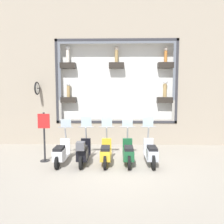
{
  "coord_description": "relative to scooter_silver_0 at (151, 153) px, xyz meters",
  "views": [
    {
      "loc": [
        -7.35,
        -0.04,
        2.66
      ],
      "look_at": [
        1.89,
        0.18,
        1.79
      ],
      "focal_mm": 35.0,
      "sensor_mm": 36.0,
      "label": 1
    }
  ],
  "objects": [
    {
      "name": "ground_plane",
      "position": [
        -0.45,
        1.27,
        -0.44
      ],
      "size": [
        120.0,
        120.0,
        0.0
      ],
      "primitive_type": "plane",
      "color": "gray"
    },
    {
      "name": "building_facade",
      "position": [
        3.16,
        1.27,
        4.79
      ],
      "size": [
        1.24,
        36.0,
        10.21
      ],
      "color": "gray",
      "rests_on": "ground_plane"
    },
    {
      "name": "scooter_silver_0",
      "position": [
        0.0,
        0.0,
        0.0
      ],
      "size": [
        1.8,
        0.6,
        1.66
      ],
      "color": "black",
      "rests_on": "ground_plane"
    },
    {
      "name": "scooter_green_1",
      "position": [
        -0.0,
        0.82,
        -0.01
      ],
      "size": [
        1.8,
        0.61,
        1.55
      ],
      "color": "black",
      "rests_on": "ground_plane"
    },
    {
      "name": "scooter_yellow_2",
      "position": [
        -0.0,
        1.64,
        -0.01
      ],
      "size": [
        1.8,
        0.6,
        1.66
      ],
      "color": "black",
      "rests_on": "ground_plane"
    },
    {
      "name": "scooter_black_3",
      "position": [
        -0.07,
        2.46,
        0.03
      ],
      "size": [
        1.8,
        0.6,
        1.66
      ],
      "color": "black",
      "rests_on": "ground_plane"
    },
    {
      "name": "scooter_white_4",
      "position": [
        -0.01,
        3.28,
        -0.02
      ],
      "size": [
        1.79,
        0.61,
        1.56
      ],
      "color": "black",
      "rests_on": "ground_plane"
    },
    {
      "name": "shop_sign_post",
      "position": [
        0.28,
        3.99,
        0.59
      ],
      "size": [
        0.36,
        0.45,
        1.88
      ],
      "color": "#232326",
      "rests_on": "ground_plane"
    }
  ]
}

